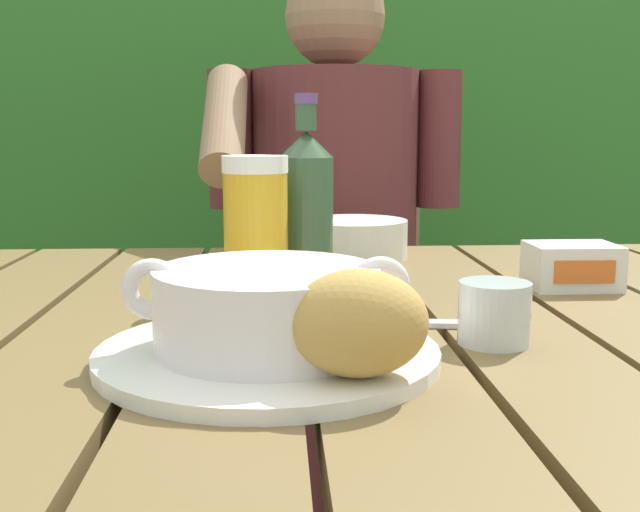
{
  "coord_description": "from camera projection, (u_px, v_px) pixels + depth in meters",
  "views": [
    {
      "loc": [
        -0.09,
        -0.73,
        0.92
      ],
      "look_at": [
        -0.05,
        -0.03,
        0.8
      ],
      "focal_mm": 42.8,
      "sensor_mm": 36.0,
      "label": 1
    }
  ],
  "objects": [
    {
      "name": "butter_tub",
      "position": [
        572.0,
        266.0,
        0.9
      ],
      "size": [
        0.1,
        0.08,
        0.05
      ],
      "color": "white",
      "rests_on": "dining_table"
    },
    {
      "name": "person_eating",
      "position": [
        335.0,
        230.0,
        1.46
      ],
      "size": [
        0.48,
        0.47,
        1.24
      ],
      "color": "brown",
      "rests_on": "ground_plane"
    },
    {
      "name": "table_knife",
      "position": [
        410.0,
        322.0,
        0.73
      ],
      "size": [
        0.17,
        0.04,
        0.01
      ],
      "color": "silver",
      "rests_on": "dining_table"
    },
    {
      "name": "water_glass_small",
      "position": [
        494.0,
        313.0,
        0.67
      ],
      "size": [
        0.06,
        0.06,
        0.06
      ],
      "color": "silver",
      "rests_on": "dining_table"
    },
    {
      "name": "diner_bowl",
      "position": [
        354.0,
        239.0,
        1.12
      ],
      "size": [
        0.16,
        0.16,
        0.06
      ],
      "color": "white",
      "rests_on": "dining_table"
    },
    {
      "name": "beer_bottle",
      "position": [
        306.0,
        207.0,
        0.89
      ],
      "size": [
        0.06,
        0.06,
        0.23
      ],
      "color": "#375638",
      "rests_on": "dining_table"
    },
    {
      "name": "soup_bowl",
      "position": [
        267.0,
        306.0,
        0.61
      ],
      "size": [
        0.23,
        0.18,
        0.07
      ],
      "color": "white",
      "rests_on": "serving_plate"
    },
    {
      "name": "bread_roll",
      "position": [
        359.0,
        323.0,
        0.54
      ],
      "size": [
        0.1,
        0.08,
        0.08
      ],
      "color": "tan",
      "rests_on": "serving_plate"
    },
    {
      "name": "chair_near_diner",
      "position": [
        329.0,
        331.0,
        1.7
      ],
      "size": [
        0.45,
        0.42,
        0.97
      ],
      "color": "olive",
      "rests_on": "ground_plane"
    },
    {
      "name": "serving_plate",
      "position": [
        268.0,
        354.0,
        0.62
      ],
      "size": [
        0.28,
        0.28,
        0.01
      ],
      "color": "white",
      "rests_on": "dining_table"
    },
    {
      "name": "beer_glass",
      "position": [
        256.0,
        229.0,
        0.83
      ],
      "size": [
        0.07,
        0.07,
        0.16
      ],
      "color": "gold",
      "rests_on": "dining_table"
    },
    {
      "name": "hedge_backdrop",
      "position": [
        360.0,
        97.0,
        2.42
      ],
      "size": [
        3.98,
        0.99,
        2.34
      ],
      "color": "#2F6B26",
      "rests_on": "ground_plane"
    },
    {
      "name": "dining_table",
      "position": [
        365.0,
        408.0,
        0.77
      ],
      "size": [
        1.18,
        0.95,
        0.73
      ],
      "color": "brown",
      "rests_on": "ground_plane"
    }
  ]
}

